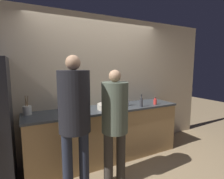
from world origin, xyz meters
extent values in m
plane|color=#9E8460|center=(0.00, 0.00, 0.00)|extent=(14.00, 14.00, 0.00)
cube|color=#C6B293|center=(0.00, 0.69, 1.30)|extent=(5.20, 0.06, 2.60)
cube|color=tan|center=(0.00, 0.37, 0.45)|extent=(2.71, 0.64, 0.91)
cube|color=#383D42|center=(0.00, 0.37, 0.93)|extent=(2.74, 0.67, 0.03)
cylinder|color=#232838|center=(-0.86, -0.31, 0.43)|extent=(0.13, 0.13, 0.87)
cylinder|color=#232838|center=(-0.65, -0.31, 0.43)|extent=(0.13, 0.13, 0.87)
cylinder|color=black|center=(-0.75, -0.31, 1.25)|extent=(0.39, 0.39, 0.76)
sphere|color=tan|center=(-0.75, -0.31, 1.71)|extent=(0.18, 0.18, 0.18)
cylinder|color=#38332D|center=(-0.31, -0.35, 0.39)|extent=(0.13, 0.13, 0.78)
cylinder|color=#38332D|center=(-0.12, -0.35, 0.39)|extent=(0.13, 0.13, 0.78)
cylinder|color=#515B4C|center=(-0.21, -0.35, 1.12)|extent=(0.36, 0.36, 0.68)
sphere|color=tan|center=(-0.21, -0.35, 1.54)|extent=(0.16, 0.16, 0.16)
cylinder|color=beige|center=(-0.02, 0.25, 0.99)|extent=(0.38, 0.38, 0.09)
ellipsoid|color=#99BC38|center=(0.03, 0.25, 1.06)|extent=(0.15, 0.12, 0.04)
cylinder|color=silver|center=(-1.26, 0.50, 1.01)|extent=(0.12, 0.12, 0.13)
cylinder|color=#99754C|center=(-1.27, 0.50, 1.12)|extent=(0.01, 0.05, 0.24)
cylinder|color=#99754C|center=(-1.25, 0.51, 1.12)|extent=(0.03, 0.05, 0.24)
cylinder|color=#99754C|center=(-1.26, 0.49, 1.12)|extent=(0.05, 0.01, 0.24)
cylinder|color=silver|center=(0.40, 0.32, 1.01)|extent=(0.06, 0.06, 0.14)
cylinder|color=silver|center=(0.40, 0.32, 1.10)|extent=(0.03, 0.03, 0.04)
cylinder|color=black|center=(0.40, 0.32, 1.13)|extent=(0.03, 0.03, 0.02)
cylinder|color=red|center=(0.94, 0.17, 0.99)|extent=(0.06, 0.06, 0.10)
cylinder|color=red|center=(0.94, 0.17, 1.06)|extent=(0.03, 0.03, 0.03)
cylinder|color=black|center=(0.94, 0.17, 1.08)|extent=(0.03, 0.03, 0.01)
cylinder|color=#333338|center=(0.60, 0.14, 1.02)|extent=(0.05, 0.05, 0.16)
cylinder|color=#333338|center=(0.60, 0.14, 1.12)|extent=(0.02, 0.02, 0.05)
cylinder|color=black|center=(0.60, 0.14, 1.16)|extent=(0.03, 0.03, 0.02)
cylinder|color=#28282D|center=(-0.75, 0.16, 0.98)|extent=(0.09, 0.09, 0.08)
camera|label=1|loc=(-1.30, -2.37, 1.67)|focal=28.00mm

